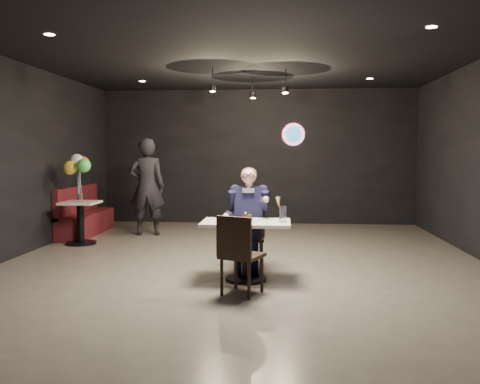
# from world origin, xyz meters

# --- Properties ---
(floor) EXTENTS (9.00, 9.00, 0.00)m
(floor) POSITION_xyz_m (0.00, 0.00, 0.00)
(floor) COLOR slate
(floor) RESTS_ON ground
(wall_sign) EXTENTS (0.50, 0.06, 0.50)m
(wall_sign) POSITION_xyz_m (0.80, 4.47, 2.00)
(wall_sign) COLOR pink
(wall_sign) RESTS_ON floor
(pendant_lights) EXTENTS (1.40, 1.20, 0.36)m
(pendant_lights) POSITION_xyz_m (0.00, 2.00, 2.88)
(pendant_lights) COLOR black
(pendant_lights) RESTS_ON floor
(main_table) EXTENTS (1.10, 0.70, 0.75)m
(main_table) POSITION_xyz_m (0.11, -0.65, 0.38)
(main_table) COLOR white
(main_table) RESTS_ON floor
(chair_far) EXTENTS (0.42, 0.46, 0.92)m
(chair_far) POSITION_xyz_m (0.11, -0.10, 0.46)
(chair_far) COLOR black
(chair_far) RESTS_ON floor
(chair_near) EXTENTS (0.56, 0.59, 0.92)m
(chair_near) POSITION_xyz_m (0.11, -1.27, 0.46)
(chair_near) COLOR black
(chair_near) RESTS_ON floor
(seated_man) EXTENTS (0.60, 0.80, 1.44)m
(seated_man) POSITION_xyz_m (0.11, -0.10, 0.72)
(seated_man) COLOR black
(seated_man) RESTS_ON floor
(dessert_plate) EXTENTS (0.23, 0.23, 0.01)m
(dessert_plate) POSITION_xyz_m (0.18, -0.72, 0.76)
(dessert_plate) COLOR white
(dessert_plate) RESTS_ON main_table
(cake_slice) EXTENTS (0.14, 0.12, 0.08)m
(cake_slice) POSITION_xyz_m (0.13, -0.72, 0.80)
(cake_slice) COLOR black
(cake_slice) RESTS_ON dessert_plate
(mint_leaf) EXTENTS (0.06, 0.04, 0.01)m
(mint_leaf) POSITION_xyz_m (0.16, -0.75, 0.84)
(mint_leaf) COLOR #36872C
(mint_leaf) RESTS_ON cake_slice
(sundae_glass) EXTENTS (0.09, 0.09, 0.20)m
(sundae_glass) POSITION_xyz_m (0.57, -0.69, 0.85)
(sundae_glass) COLOR silver
(sundae_glass) RESTS_ON main_table
(wafer_cone) EXTENTS (0.08, 0.08, 0.13)m
(wafer_cone) POSITION_xyz_m (0.51, -0.69, 1.00)
(wafer_cone) COLOR tan
(wafer_cone) RESTS_ON sundae_glass
(booth_bench) EXTENTS (0.47, 1.89, 0.94)m
(booth_bench) POSITION_xyz_m (-3.25, 2.61, 0.47)
(booth_bench) COLOR #430E19
(booth_bench) RESTS_ON floor
(side_table) EXTENTS (0.60, 0.60, 0.75)m
(side_table) POSITION_xyz_m (-2.95, 1.61, 0.37)
(side_table) COLOR white
(side_table) RESTS_ON floor
(balloon_vase) EXTENTS (0.10, 0.10, 0.15)m
(balloon_vase) POSITION_xyz_m (-2.95, 1.61, 0.83)
(balloon_vase) COLOR silver
(balloon_vase) RESTS_ON side_table
(balloon_bunch) EXTENTS (0.44, 0.44, 0.72)m
(balloon_bunch) POSITION_xyz_m (-2.95, 1.61, 1.26)
(balloon_bunch) COLOR gold
(balloon_bunch) RESTS_ON balloon_vase
(passerby) EXTENTS (0.75, 0.56, 1.88)m
(passerby) POSITION_xyz_m (-2.05, 2.69, 0.94)
(passerby) COLOR black
(passerby) RESTS_ON floor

